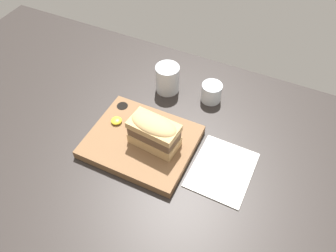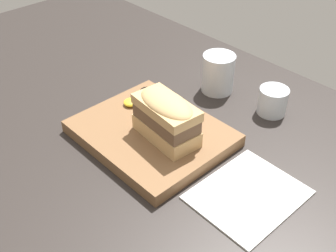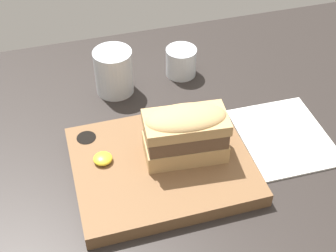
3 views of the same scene
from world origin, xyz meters
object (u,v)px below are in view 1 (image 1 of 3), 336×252
Objects in this scene: wine_glass at (211,93)px; water_glass at (167,80)px; serving_board at (141,141)px; sandwich at (154,132)px; napkin at (222,170)px.

water_glass is at bearing -173.13° from wine_glass.
serving_board is 3.17× the size of water_glass.
sandwich is 26.04cm from water_glass.
sandwich reaches higher than serving_board.
sandwich is at bearing 2.77° from serving_board.
wine_glass is (7.48, 26.42, -5.22)cm from sandwich.
sandwich is 0.74× the size of napkin.
sandwich is 27.95cm from wine_glass.
sandwich is at bearing -175.85° from napkin.
napkin is (20.34, 1.48, -7.81)cm from sandwich.
serving_board is 4.55× the size of wine_glass.
water_glass reaches higher than napkin.
serving_board is 25.17cm from water_glass.
serving_board is 7.97cm from sandwich.
sandwich reaches higher than water_glass.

